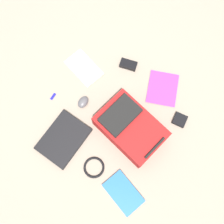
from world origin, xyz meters
name	(u,v)px	position (x,y,z in m)	size (l,w,h in m)	color
ground_plane	(110,117)	(0.00, 0.00, 0.00)	(3.31, 3.31, 0.00)	gray
backpack	(130,128)	(0.02, 0.17, 0.09)	(0.41, 0.51, 0.20)	maroon
laptop	(63,139)	(0.30, -0.21, 0.02)	(0.37, 0.29, 0.03)	black
book_comic	(163,88)	(-0.38, 0.23, 0.01)	(0.31, 0.28, 0.01)	silver
book_blue	(84,68)	(-0.23, -0.36, 0.01)	(0.25, 0.32, 0.02)	silver
book_red	(123,193)	(0.42, 0.33, 0.01)	(0.25, 0.30, 0.02)	silver
computer_mouse	(83,102)	(0.01, -0.22, 0.02)	(0.07, 0.09, 0.04)	#4C4C51
cable_coil	(94,167)	(0.37, 0.08, 0.01)	(0.14, 0.14, 0.02)	black
power_brick	(128,65)	(-0.42, -0.08, 0.02)	(0.07, 0.13, 0.04)	black
earbud_pouch	(180,120)	(-0.22, 0.45, 0.01)	(0.09, 0.09, 0.03)	black
usb_stick	(53,96)	(0.07, -0.44, 0.00)	(0.02, 0.06, 0.01)	#191999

